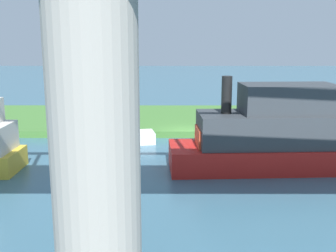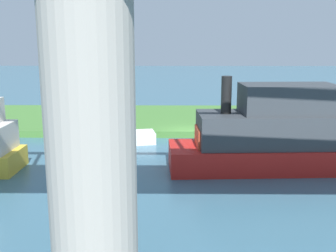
{
  "view_description": "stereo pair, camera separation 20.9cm",
  "coord_description": "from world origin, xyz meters",
  "px_view_note": "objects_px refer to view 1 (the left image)",
  "views": [
    {
      "loc": [
        1.32,
        29.5,
        7.29
      ],
      "look_at": [
        1.41,
        5.0,
        2.0
      ],
      "focal_mm": 43.74,
      "sensor_mm": 36.0,
      "label": 1
    },
    {
      "loc": [
        1.11,
        29.5,
        7.29
      ],
      "look_at": [
        1.41,
        5.0,
        2.0
      ],
      "focal_mm": 43.74,
      "sensor_mm": 36.0,
      "label": 2
    }
  ],
  "objects_px": {
    "mooring_post": "(198,121)",
    "bridge_pylon": "(94,128)",
    "skiff_small": "(268,135)",
    "person_on_bank": "(222,116)",
    "pontoon_yellow": "(116,136)"
  },
  "relations": [
    {
      "from": "person_on_bank",
      "to": "pontoon_yellow",
      "type": "distance_m",
      "value": 8.92
    },
    {
      "from": "skiff_small",
      "to": "pontoon_yellow",
      "type": "relative_size",
      "value": 1.98
    },
    {
      "from": "person_on_bank",
      "to": "skiff_small",
      "type": "height_order",
      "value": "skiff_small"
    },
    {
      "from": "bridge_pylon",
      "to": "mooring_post",
      "type": "distance_m",
      "value": 20.5
    },
    {
      "from": "person_on_bank",
      "to": "mooring_post",
      "type": "distance_m",
      "value": 2.17
    },
    {
      "from": "mooring_post",
      "to": "person_on_bank",
      "type": "bearing_deg",
      "value": -155.43
    },
    {
      "from": "bridge_pylon",
      "to": "skiff_small",
      "type": "height_order",
      "value": "bridge_pylon"
    },
    {
      "from": "mooring_post",
      "to": "skiff_small",
      "type": "distance_m",
      "value": 9.28
    },
    {
      "from": "person_on_bank",
      "to": "mooring_post",
      "type": "xyz_separation_m",
      "value": [
        1.96,
        0.9,
        -0.23
      ]
    },
    {
      "from": "bridge_pylon",
      "to": "skiff_small",
      "type": "relative_size",
      "value": 0.92
    },
    {
      "from": "person_on_bank",
      "to": "mooring_post",
      "type": "bearing_deg",
      "value": 24.57
    },
    {
      "from": "bridge_pylon",
      "to": "pontoon_yellow",
      "type": "xyz_separation_m",
      "value": [
        1.62,
        -16.53,
        -4.21
      ]
    },
    {
      "from": "skiff_small",
      "to": "mooring_post",
      "type": "bearing_deg",
      "value": -68.89
    },
    {
      "from": "mooring_post",
      "to": "skiff_small",
      "type": "relative_size",
      "value": 0.09
    },
    {
      "from": "mooring_post",
      "to": "bridge_pylon",
      "type": "bearing_deg",
      "value": 77.5
    }
  ]
}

